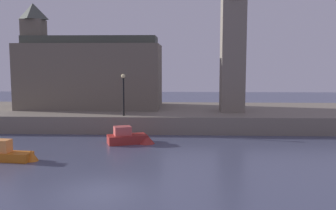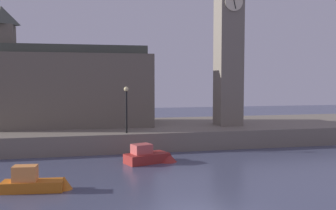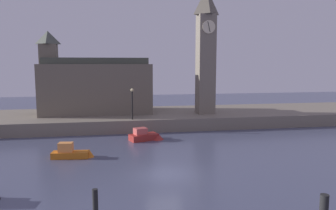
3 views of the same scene
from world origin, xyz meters
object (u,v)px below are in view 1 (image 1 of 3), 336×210
clock_tower (233,22)px  boat_dinghy_red (131,138)px  streetlamp (123,90)px  boat_patrol_orange (11,154)px  parliament_hall (89,72)px

clock_tower → boat_dinghy_red: bearing=-138.5°
streetlamp → boat_patrol_orange: size_ratio=0.99×
streetlamp → boat_dinghy_red: bearing=-74.0°
boat_dinghy_red → boat_patrol_orange: bearing=-142.0°
boat_dinghy_red → boat_patrol_orange: (-6.78, -5.30, -0.02)m
clock_tower → boat_patrol_orange: clock_tower is taller
parliament_hall → boat_patrol_orange: size_ratio=3.84×
parliament_hall → boat_patrol_orange: (-1.04, -15.83, -4.63)m
clock_tower → parliament_hall: (-14.22, 3.02, -4.66)m
boat_patrol_orange → streetlamp: bearing=59.5°
boat_dinghy_red → boat_patrol_orange: 8.61m
parliament_hall → streetlamp: bearing=-54.3°
parliament_hall → streetlamp: size_ratio=3.89×
clock_tower → parliament_hall: 15.27m
parliament_hall → boat_dinghy_red: bearing=-61.4°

